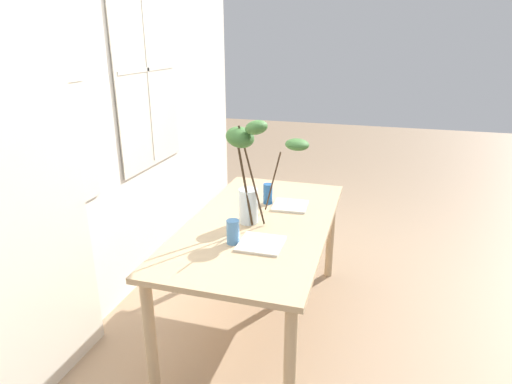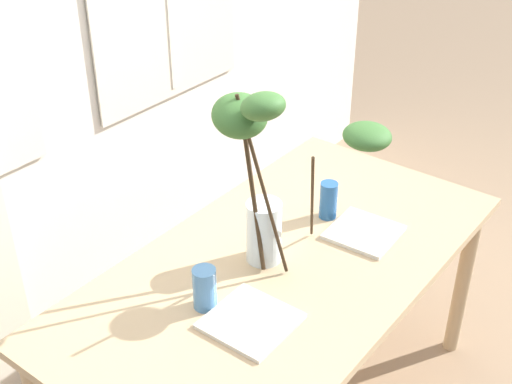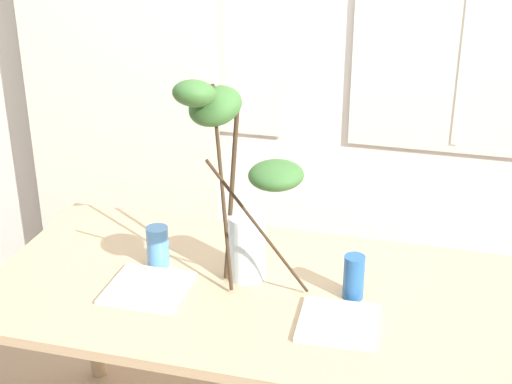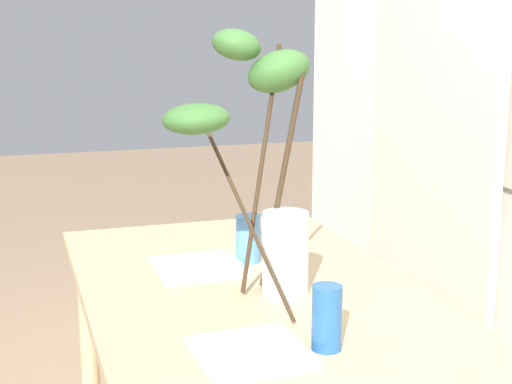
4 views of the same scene
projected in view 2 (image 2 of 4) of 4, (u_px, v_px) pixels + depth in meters
dining_table at (283, 282)px, 2.23m from camera, size 1.58×0.83×0.72m
vase_with_branches at (273, 172)px, 1.98m from camera, size 0.45×0.46×0.65m
drinking_glass_blue_left at (205, 288)px, 1.97m from camera, size 0.07×0.07×0.13m
drinking_glass_blue_right at (328, 200)px, 2.37m from camera, size 0.06×0.06×0.13m
plate_square_left at (251, 321)px, 1.94m from camera, size 0.23×0.23×0.01m
plate_square_right at (364, 232)px, 2.31m from camera, size 0.23×0.23×0.01m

